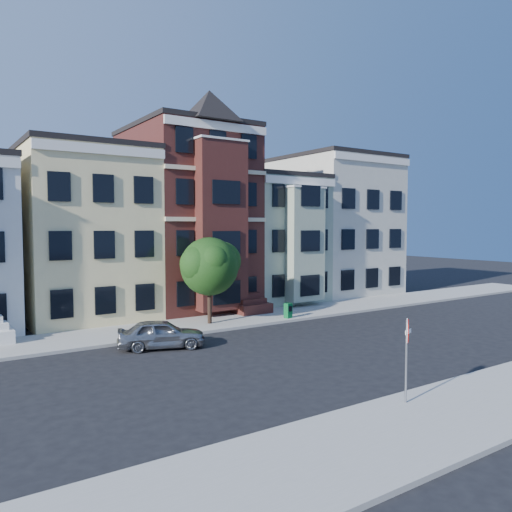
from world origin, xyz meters
TOP-DOWN VIEW (x-y plane):
  - ground at (0.00, 0.00)m, footprint 120.00×120.00m
  - far_sidewalk at (0.00, 8.00)m, footprint 60.00×4.00m
  - near_sidewalk at (0.00, -8.00)m, footprint 60.00×4.00m
  - house_yellow at (-7.00, 14.50)m, footprint 7.00×9.00m
  - house_brown at (0.00, 14.50)m, footprint 7.00×9.00m
  - house_green at (6.50, 14.50)m, footprint 6.00×9.00m
  - house_cream at (13.50, 14.50)m, footprint 8.00×9.00m
  - street_tree at (-1.85, 7.70)m, footprint 6.58×6.58m
  - parked_car at (-6.14, 4.42)m, footprint 4.25×2.78m
  - newspaper_box at (2.79, 6.53)m, footprint 0.45×0.42m
  - stop_sign at (-2.82, -6.74)m, footprint 0.81×0.37m

SIDE VIEW (x-z plane):
  - ground at x=0.00m, z-range 0.00..0.00m
  - far_sidewalk at x=0.00m, z-range 0.00..0.15m
  - near_sidewalk at x=0.00m, z-range 0.00..0.15m
  - newspaper_box at x=2.79m, z-range 0.15..1.03m
  - parked_car at x=-6.14m, z-range 0.00..1.34m
  - stop_sign at x=-2.82m, z-range 0.15..3.13m
  - street_tree at x=-1.85m, z-range 0.15..6.11m
  - house_green at x=6.50m, z-range 0.00..9.00m
  - house_yellow at x=-7.00m, z-range 0.00..10.00m
  - house_cream at x=13.50m, z-range 0.00..11.00m
  - house_brown at x=0.00m, z-range 0.00..12.00m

